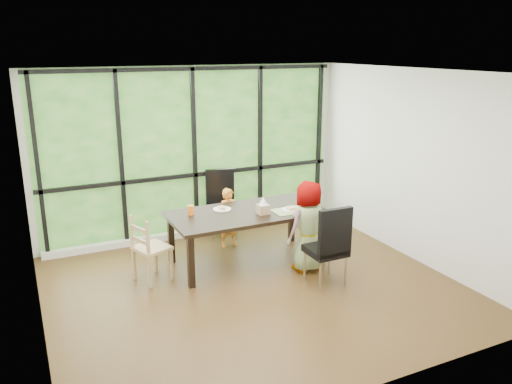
{
  "coord_description": "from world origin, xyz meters",
  "views": [
    {
      "loc": [
        -2.54,
        -5.39,
        3.0
      ],
      "look_at": [
        0.37,
        0.72,
        1.05
      ],
      "focal_mm": 35.98,
      "sensor_mm": 36.0,
      "label": 1
    }
  ],
  "objects_px": {
    "dining_table": "(247,237)",
    "tissue_box": "(263,209)",
    "chair_window_leather": "(222,205)",
    "chair_end_beech": "(152,248)",
    "chair_interior_leather": "(326,245)",
    "child_toddler": "(229,218)",
    "child_older": "(308,226)",
    "green_cup": "(309,206)",
    "plate_near": "(292,210)",
    "plate_far": "(222,209)",
    "orange_cup": "(191,210)"
  },
  "relations": [
    {
      "from": "chair_window_leather",
      "to": "chair_end_beech",
      "type": "height_order",
      "value": "chair_window_leather"
    },
    {
      "from": "plate_near",
      "to": "green_cup",
      "type": "distance_m",
      "value": 0.26
    },
    {
      "from": "plate_far",
      "to": "green_cup",
      "type": "relative_size",
      "value": 2.4
    },
    {
      "from": "chair_window_leather",
      "to": "plate_far",
      "type": "height_order",
      "value": "chair_window_leather"
    },
    {
      "from": "dining_table",
      "to": "child_toddler",
      "type": "xyz_separation_m",
      "value": [
        0.0,
        0.65,
        0.09
      ]
    },
    {
      "from": "chair_window_leather",
      "to": "dining_table",
      "type": "bearing_deg",
      "value": -81.32
    },
    {
      "from": "child_toddler",
      "to": "plate_near",
      "type": "relative_size",
      "value": 3.45
    },
    {
      "from": "dining_table",
      "to": "child_toddler",
      "type": "bearing_deg",
      "value": 90.0
    },
    {
      "from": "plate_far",
      "to": "orange_cup",
      "type": "height_order",
      "value": "orange_cup"
    },
    {
      "from": "chair_interior_leather",
      "to": "orange_cup",
      "type": "relative_size",
      "value": 8.15
    },
    {
      "from": "child_toddler",
      "to": "tissue_box",
      "type": "bearing_deg",
      "value": -81.61
    },
    {
      "from": "dining_table",
      "to": "tissue_box",
      "type": "height_order",
      "value": "tissue_box"
    },
    {
      "from": "child_toddler",
      "to": "plate_far",
      "type": "relative_size",
      "value": 3.6
    },
    {
      "from": "green_cup",
      "to": "tissue_box",
      "type": "distance_m",
      "value": 0.69
    },
    {
      "from": "child_toddler",
      "to": "green_cup",
      "type": "height_order",
      "value": "child_toddler"
    },
    {
      "from": "plate_far",
      "to": "child_toddler",
      "type": "bearing_deg",
      "value": 56.68
    },
    {
      "from": "child_older",
      "to": "plate_near",
      "type": "height_order",
      "value": "child_older"
    },
    {
      "from": "child_older",
      "to": "plate_near",
      "type": "bearing_deg",
      "value": -93.57
    },
    {
      "from": "chair_window_leather",
      "to": "chair_interior_leather",
      "type": "relative_size",
      "value": 1.0
    },
    {
      "from": "dining_table",
      "to": "chair_window_leather",
      "type": "xyz_separation_m",
      "value": [
        0.06,
        1.07,
        0.17
      ]
    },
    {
      "from": "chair_window_leather",
      "to": "chair_end_beech",
      "type": "relative_size",
      "value": 1.2
    },
    {
      "from": "plate_near",
      "to": "tissue_box",
      "type": "distance_m",
      "value": 0.44
    },
    {
      "from": "orange_cup",
      "to": "tissue_box",
      "type": "distance_m",
      "value": 1.0
    },
    {
      "from": "dining_table",
      "to": "orange_cup",
      "type": "relative_size",
      "value": 16.26
    },
    {
      "from": "child_older",
      "to": "green_cup",
      "type": "xyz_separation_m",
      "value": [
        0.21,
        0.32,
        0.17
      ]
    },
    {
      "from": "chair_window_leather",
      "to": "plate_near",
      "type": "distance_m",
      "value": 1.41
    },
    {
      "from": "child_older",
      "to": "green_cup",
      "type": "relative_size",
      "value": 11.82
    },
    {
      "from": "child_older",
      "to": "green_cup",
      "type": "bearing_deg",
      "value": -131.97
    },
    {
      "from": "chair_interior_leather",
      "to": "tissue_box",
      "type": "relative_size",
      "value": 7.06
    },
    {
      "from": "chair_window_leather",
      "to": "orange_cup",
      "type": "relative_size",
      "value": 8.15
    },
    {
      "from": "chair_end_beech",
      "to": "tissue_box",
      "type": "distance_m",
      "value": 1.59
    },
    {
      "from": "chair_interior_leather",
      "to": "tissue_box",
      "type": "xyz_separation_m",
      "value": [
        -0.45,
        0.9,
        0.28
      ]
    },
    {
      "from": "dining_table",
      "to": "chair_interior_leather",
      "type": "bearing_deg",
      "value": -60.16
    },
    {
      "from": "dining_table",
      "to": "chair_window_leather",
      "type": "bearing_deg",
      "value": 86.81
    },
    {
      "from": "chair_window_leather",
      "to": "orange_cup",
      "type": "bearing_deg",
      "value": -121.21
    },
    {
      "from": "child_toddler",
      "to": "tissue_box",
      "type": "relative_size",
      "value": 6.02
    },
    {
      "from": "child_older",
      "to": "child_toddler",
      "type": "bearing_deg",
      "value": -71.71
    },
    {
      "from": "chair_end_beech",
      "to": "green_cup",
      "type": "xyz_separation_m",
      "value": [
        2.21,
        -0.27,
        0.35
      ]
    },
    {
      "from": "dining_table",
      "to": "chair_interior_leather",
      "type": "relative_size",
      "value": 1.99
    },
    {
      "from": "child_toddler",
      "to": "plate_near",
      "type": "bearing_deg",
      "value": -58.33
    },
    {
      "from": "chair_interior_leather",
      "to": "child_older",
      "type": "xyz_separation_m",
      "value": [
        0.02,
        0.48,
        0.09
      ]
    },
    {
      "from": "tissue_box",
      "to": "chair_end_beech",
      "type": "bearing_deg",
      "value": 173.75
    },
    {
      "from": "dining_table",
      "to": "plate_far",
      "type": "height_order",
      "value": "plate_far"
    },
    {
      "from": "plate_far",
      "to": "orange_cup",
      "type": "relative_size",
      "value": 1.93
    },
    {
      "from": "plate_far",
      "to": "tissue_box",
      "type": "relative_size",
      "value": 1.67
    },
    {
      "from": "child_older",
      "to": "plate_near",
      "type": "xyz_separation_m",
      "value": [
        -0.03,
        0.39,
        0.13
      ]
    },
    {
      "from": "chair_interior_leather",
      "to": "child_toddler",
      "type": "distance_m",
      "value": 1.84
    },
    {
      "from": "chair_window_leather",
      "to": "tissue_box",
      "type": "xyz_separation_m",
      "value": [
        0.11,
        -1.25,
        0.28
      ]
    },
    {
      "from": "chair_end_beech",
      "to": "child_older",
      "type": "distance_m",
      "value": 2.09
    },
    {
      "from": "tissue_box",
      "to": "plate_near",
      "type": "bearing_deg",
      "value": -4.56
    }
  ]
}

